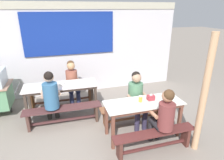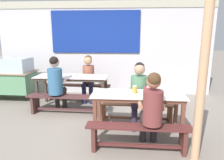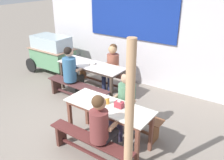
{
  "view_description": "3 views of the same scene",
  "coord_description": "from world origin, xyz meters",
  "px_view_note": "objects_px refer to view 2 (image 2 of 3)",
  "views": [
    {
      "loc": [
        -0.75,
        -3.34,
        2.55
      ],
      "look_at": [
        0.49,
        0.63,
        0.97
      ],
      "focal_mm": 30.69,
      "sensor_mm": 36.0,
      "label": 1
    },
    {
      "loc": [
        0.66,
        -3.63,
        1.77
      ],
      "look_at": [
        0.39,
        0.28,
        0.89
      ],
      "focal_mm": 32.48,
      "sensor_mm": 36.0,
      "label": 2
    },
    {
      "loc": [
        2.98,
        -3.24,
        2.85
      ],
      "look_at": [
        0.49,
        0.42,
        0.91
      ],
      "focal_mm": 39.03,
      "sensor_mm": 36.0,
      "label": 3
    }
  ],
  "objects_px": {
    "bench_far_back": "(78,89)",
    "soup_bowl": "(73,75)",
    "person_near_front": "(152,107)",
    "person_left_back_turned": "(56,81)",
    "tissue_box": "(148,90)",
    "wooden_support_post": "(202,86)",
    "bench_near_back": "(136,110)",
    "person_right_near_table": "(139,91)",
    "bench_far_front": "(66,102)",
    "person_center_facing": "(88,75)",
    "condiment_jar": "(135,89)",
    "bench_near_front": "(138,134)",
    "dining_table_far": "(72,79)",
    "food_cart": "(9,76)",
    "dining_table_near": "(138,99)"
  },
  "relations": [
    {
      "from": "bench_near_back",
      "to": "person_center_facing",
      "type": "relative_size",
      "value": 1.28
    },
    {
      "from": "person_left_back_turned",
      "to": "tissue_box",
      "type": "relative_size",
      "value": 9.04
    },
    {
      "from": "person_right_near_table",
      "to": "wooden_support_post",
      "type": "relative_size",
      "value": 0.57
    },
    {
      "from": "bench_far_front",
      "to": "person_near_front",
      "type": "relative_size",
      "value": 1.41
    },
    {
      "from": "bench_near_front",
      "to": "person_right_near_table",
      "type": "bearing_deg",
      "value": 86.61
    },
    {
      "from": "person_right_near_table",
      "to": "condiment_jar",
      "type": "relative_size",
      "value": 9.52
    },
    {
      "from": "bench_far_back",
      "to": "condiment_jar",
      "type": "distance_m",
      "value": 2.47
    },
    {
      "from": "person_center_facing",
      "to": "person_near_front",
      "type": "distance_m",
      "value": 2.73
    },
    {
      "from": "person_left_back_turned",
      "to": "wooden_support_post",
      "type": "distance_m",
      "value": 3.08
    },
    {
      "from": "food_cart",
      "to": "wooden_support_post",
      "type": "height_order",
      "value": "wooden_support_post"
    },
    {
      "from": "food_cart",
      "to": "person_near_front",
      "type": "xyz_separation_m",
      "value": [
        3.61,
        -2.33,
        0.05
      ]
    },
    {
      "from": "bench_near_front",
      "to": "person_near_front",
      "type": "bearing_deg",
      "value": 18.93
    },
    {
      "from": "person_right_near_table",
      "to": "tissue_box",
      "type": "height_order",
      "value": "person_right_near_table"
    },
    {
      "from": "food_cart",
      "to": "person_right_near_table",
      "type": "relative_size",
      "value": 1.34
    },
    {
      "from": "bench_near_back",
      "to": "person_near_front",
      "type": "xyz_separation_m",
      "value": [
        0.18,
        -0.98,
        0.43
      ]
    },
    {
      "from": "person_center_facing",
      "to": "tissue_box",
      "type": "xyz_separation_m",
      "value": [
        1.39,
        -1.83,
        0.13
      ]
    },
    {
      "from": "bench_far_back",
      "to": "bench_near_back",
      "type": "bearing_deg",
      "value": -43.12
    },
    {
      "from": "dining_table_near",
      "to": "bench_far_back",
      "type": "distance_m",
      "value": 2.51
    },
    {
      "from": "dining_table_near",
      "to": "bench_near_front",
      "type": "distance_m",
      "value": 0.66
    },
    {
      "from": "person_near_front",
      "to": "person_left_back_turned",
      "type": "distance_m",
      "value": 2.43
    },
    {
      "from": "person_near_front",
      "to": "soup_bowl",
      "type": "xyz_separation_m",
      "value": [
        -1.7,
        1.92,
        0.09
      ]
    },
    {
      "from": "condiment_jar",
      "to": "wooden_support_post",
      "type": "xyz_separation_m",
      "value": [
        0.85,
        -0.72,
        0.26
      ]
    },
    {
      "from": "bench_far_back",
      "to": "soup_bowl",
      "type": "xyz_separation_m",
      "value": [
        0.01,
        -0.49,
        0.51
      ]
    },
    {
      "from": "dining_table_far",
      "to": "bench_far_front",
      "type": "bearing_deg",
      "value": -91.73
    },
    {
      "from": "bench_far_front",
      "to": "bench_near_back",
      "type": "bearing_deg",
      "value": -13.95
    },
    {
      "from": "dining_table_far",
      "to": "condiment_jar",
      "type": "bearing_deg",
      "value": -43.24
    },
    {
      "from": "person_center_facing",
      "to": "soup_bowl",
      "type": "relative_size",
      "value": 7.5
    },
    {
      "from": "person_right_near_table",
      "to": "tissue_box",
      "type": "bearing_deg",
      "value": -71.97
    },
    {
      "from": "bench_far_back",
      "to": "person_left_back_turned",
      "type": "distance_m",
      "value": 1.11
    },
    {
      "from": "dining_table_far",
      "to": "person_right_near_table",
      "type": "relative_size",
      "value": 1.43
    },
    {
      "from": "dining_table_near",
      "to": "person_left_back_turned",
      "type": "distance_m",
      "value": 2.03
    },
    {
      "from": "bench_far_front",
      "to": "soup_bowl",
      "type": "distance_m",
      "value": 0.76
    },
    {
      "from": "person_near_front",
      "to": "tissue_box",
      "type": "xyz_separation_m",
      "value": [
        -0.01,
        0.51,
        0.12
      ]
    },
    {
      "from": "bench_near_front",
      "to": "person_near_front",
      "type": "relative_size",
      "value": 1.29
    },
    {
      "from": "person_center_facing",
      "to": "condiment_jar",
      "type": "relative_size",
      "value": 9.4
    },
    {
      "from": "dining_table_near",
      "to": "condiment_jar",
      "type": "distance_m",
      "value": 0.17
    },
    {
      "from": "person_near_front",
      "to": "soup_bowl",
      "type": "bearing_deg",
      "value": 131.48
    },
    {
      "from": "wooden_support_post",
      "to": "bench_near_back",
      "type": "bearing_deg",
      "value": 123.26
    },
    {
      "from": "dining_table_near",
      "to": "person_center_facing",
      "type": "height_order",
      "value": "person_center_facing"
    },
    {
      "from": "soup_bowl",
      "to": "bench_near_front",
      "type": "bearing_deg",
      "value": -52.88
    },
    {
      "from": "dining_table_near",
      "to": "person_right_near_table",
      "type": "height_order",
      "value": "person_right_near_table"
    },
    {
      "from": "dining_table_near",
      "to": "food_cart",
      "type": "xyz_separation_m",
      "value": [
        -3.42,
        1.87,
        -0.03
      ]
    },
    {
      "from": "dining_table_far",
      "to": "food_cart",
      "type": "height_order",
      "value": "food_cart"
    },
    {
      "from": "bench_near_front",
      "to": "person_right_near_table",
      "type": "xyz_separation_m",
      "value": [
        0.06,
        0.98,
        0.42
      ]
    },
    {
      "from": "dining_table_near",
      "to": "tissue_box",
      "type": "relative_size",
      "value": 11.04
    },
    {
      "from": "bench_far_back",
      "to": "person_near_front",
      "type": "bearing_deg",
      "value": -54.73
    },
    {
      "from": "bench_far_back",
      "to": "food_cart",
      "type": "bearing_deg",
      "value": -177.51
    },
    {
      "from": "bench_far_front",
      "to": "bench_far_back",
      "type": "bearing_deg",
      "value": 88.27
    },
    {
      "from": "bench_far_front",
      "to": "person_center_facing",
      "type": "distance_m",
      "value": 1.11
    },
    {
      "from": "person_near_front",
      "to": "person_left_back_turned",
      "type": "height_order",
      "value": "person_left_back_turned"
    }
  ]
}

